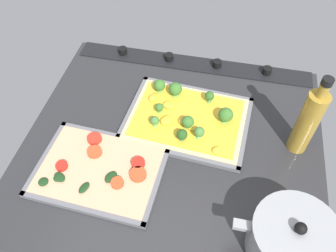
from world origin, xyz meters
TOP-DOWN VIEW (x-y plane):
  - ground_plane at (0.00, 0.00)cm, footprint 77.85×71.00cm
  - stove_control_panel at (0.00, -32.00)cm, footprint 74.73×7.00cm
  - baking_tray_front at (-2.42, -7.81)cm, footprint 35.13×27.81cm
  - broccoli_pizza at (-2.25, -8.11)cm, footprint 32.56×25.24cm
  - baking_tray_back at (15.88, 12.68)cm, footprint 31.89×24.42cm
  - veggie_pizza_back at (15.77, 12.56)cm, footprint 29.37×21.90cm
  - cooking_pot at (-28.99, 22.83)cm, footprint 24.34×17.49cm
  - oil_bottle at (-31.83, -5.35)cm, footprint 5.01×5.01cm

SIDE VIEW (x-z plane):
  - ground_plane at x=0.00cm, z-range -3.00..0.00cm
  - baking_tray_front at x=-2.42cm, z-range -0.28..1.02cm
  - baking_tray_back at x=15.88cm, z-range -0.27..1.03cm
  - stove_control_panel at x=0.00cm, z-range -0.75..1.85cm
  - veggie_pizza_back at x=15.77cm, z-range 0.14..2.04cm
  - broccoli_pizza at x=-2.25cm, z-range -1.06..4.85cm
  - cooking_pot at x=-28.99cm, z-range -1.14..11.06cm
  - oil_bottle at x=-31.83cm, z-range -1.88..22.01cm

